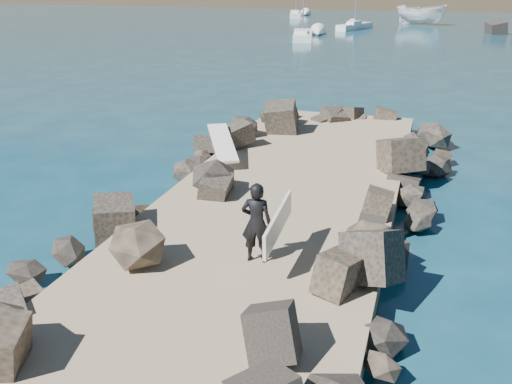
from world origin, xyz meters
TOP-DOWN VIEW (x-y plane):
  - ground at (0.00, 0.00)m, footprint 800.00×800.00m
  - jetty at (0.00, -2.00)m, footprint 6.00×26.00m
  - riprap_left at (-2.90, -1.50)m, footprint 2.60×22.00m
  - riprap_right at (2.90, -1.50)m, footprint 2.60×22.00m
  - surfboard_resting at (-2.53, 3.64)m, footprint 1.76×2.50m
  - boat_imported at (1.42, 63.51)m, footprint 6.90×4.68m
  - surfer_with_board at (0.54, -2.51)m, footprint 0.83×2.11m
  - sailboat_b at (-5.49, 55.06)m, footprint 3.58×6.02m
  - sailboat_e at (-16.39, 71.97)m, footprint 2.93×7.14m
  - sailboat_a at (-9.04, 43.87)m, footprint 3.28×7.96m

SIDE VIEW (x-z plane):
  - ground at x=0.00m, z-range 0.00..0.00m
  - jetty at x=0.00m, z-range 0.00..0.60m
  - sailboat_a at x=-9.04m, z-range -4.31..5.00m
  - sailboat_e at x=-16.39m, z-range -3.86..4.56m
  - sailboat_b at x=-5.49m, z-range -3.32..4.02m
  - riprap_left at x=-2.90m, z-range 0.00..1.00m
  - riprap_right at x=2.90m, z-range 0.00..1.00m
  - surfboard_resting at x=-2.53m, z-range 1.00..1.08m
  - boat_imported at x=1.42m, z-range 0.00..2.49m
  - surfer_with_board at x=0.54m, z-range 0.61..2.31m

